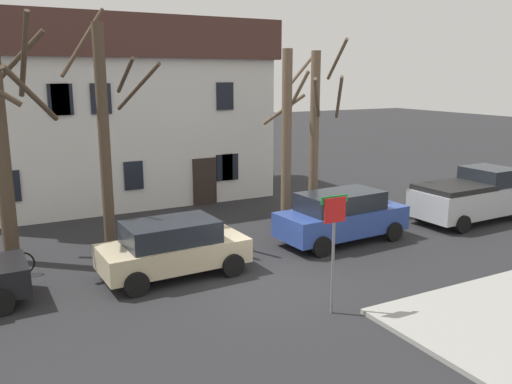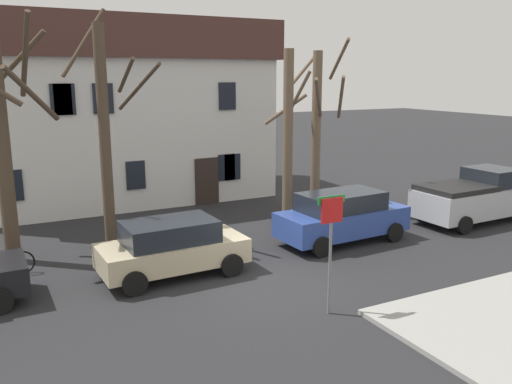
% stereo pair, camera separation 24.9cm
% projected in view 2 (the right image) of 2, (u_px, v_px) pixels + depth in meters
% --- Properties ---
extents(ground_plane, '(120.00, 120.00, 0.00)m').
position_uv_depth(ground_plane, '(269.00, 283.00, 14.94)').
color(ground_plane, '#262628').
extents(building_main, '(13.65, 7.36, 8.13)m').
position_uv_depth(building_main, '(118.00, 109.00, 24.86)').
color(building_main, white).
rests_on(building_main, ground_plane).
extents(tree_bare_near, '(2.72, 3.33, 7.95)m').
position_uv_depth(tree_bare_near, '(2.00, 124.00, 15.79)').
color(tree_bare_near, '#4C3D2D').
rests_on(tree_bare_near, ground_plane).
extents(tree_bare_mid, '(2.85, 2.65, 7.85)m').
position_uv_depth(tree_bare_mid, '(106.00, 132.00, 17.10)').
color(tree_bare_mid, '#4C3D2D').
rests_on(tree_bare_mid, ground_plane).
extents(tree_bare_far, '(2.18, 2.85, 6.70)m').
position_uv_depth(tree_bare_far, '(289.00, 133.00, 20.66)').
color(tree_bare_far, brown).
rests_on(tree_bare_far, ground_plane).
extents(tree_bare_end, '(2.60, 2.61, 7.13)m').
position_uv_depth(tree_bare_end, '(317.00, 128.00, 21.71)').
color(tree_bare_end, brown).
rests_on(tree_bare_end, ground_plane).
extents(car_beige_wagon, '(4.27, 2.20, 1.64)m').
position_uv_depth(car_beige_wagon, '(172.00, 247.00, 15.36)').
color(car_beige_wagon, '#C6B793').
rests_on(car_beige_wagon, ground_plane).
extents(car_blue_wagon, '(4.79, 2.25, 1.78)m').
position_uv_depth(car_blue_wagon, '(342.00, 216.00, 18.41)').
color(car_blue_wagon, '#2D4799').
rests_on(car_blue_wagon, ground_plane).
extents(pickup_truck_silver, '(5.18, 2.40, 2.08)m').
position_uv_depth(pickup_truck_silver, '(476.00, 197.00, 21.04)').
color(pickup_truck_silver, '#B7BABF').
rests_on(pickup_truck_silver, ground_plane).
extents(street_sign_pole, '(0.76, 0.07, 2.95)m').
position_uv_depth(street_sign_pole, '(331.00, 233.00, 12.58)').
color(street_sign_pole, slate).
rests_on(street_sign_pole, ground_plane).
extents(bicycle_leaning, '(1.75, 0.05, 1.03)m').
position_uv_depth(bicycle_leaning, '(3.00, 265.00, 15.29)').
color(bicycle_leaning, black).
rests_on(bicycle_leaning, ground_plane).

